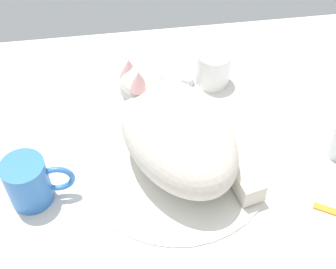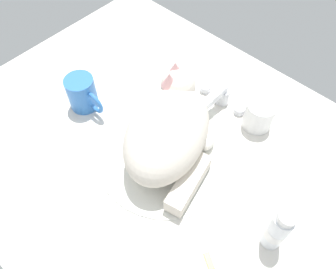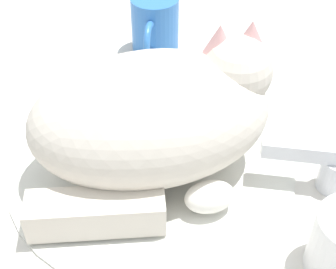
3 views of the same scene
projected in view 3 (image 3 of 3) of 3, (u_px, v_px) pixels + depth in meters
The scene contains 5 objects.
ground_plane at pixel (152, 175), 61.86cm from camera, with size 110.00×82.50×3.00cm, color silver.
sink_basin at pixel (152, 165), 60.60cm from camera, with size 34.43×34.43×0.74cm, color silver.
faucet at pixel (324, 169), 56.75cm from camera, with size 14.00×10.53×6.39cm.
cat at pixel (157, 117), 55.43cm from camera, with size 26.66×31.70×16.27cm.
coffee_mug at pixel (155, 26), 76.82cm from camera, with size 11.57×7.33×9.08cm.
Camera 3 is at (41.51, 8.24, 43.95)cm, focal length 53.32 mm.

